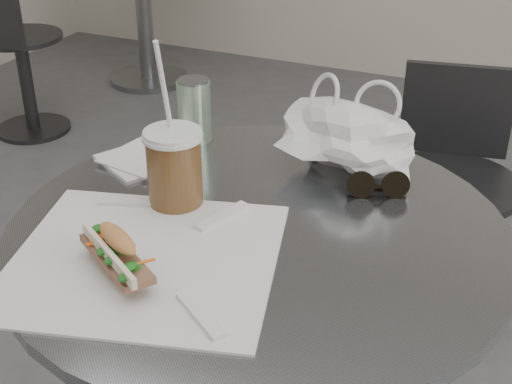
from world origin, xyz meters
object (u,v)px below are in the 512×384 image
at_px(banh_mi, 117,254).
at_px(sunglasses, 378,186).
at_px(iced_coffee, 174,167).
at_px(chair_far, 444,217).
at_px(bg_chair, 19,67).
at_px(cafe_table, 258,364).
at_px(drink_can, 194,110).

height_order(banh_mi, sunglasses, banh_mi).
bearing_deg(sunglasses, iced_coffee, -175.68).
distance_m(banh_mi, sunglasses, 0.44).
distance_m(chair_far, bg_chair, 1.97).
bearing_deg(bg_chair, cafe_table, -45.97).
bearing_deg(cafe_table, chair_far, 79.64).
distance_m(bg_chair, iced_coffee, 2.17).
distance_m(banh_mi, iced_coffee, 0.20).
relative_size(chair_far, sunglasses, 7.08).
relative_size(chair_far, drink_can, 5.86).
relative_size(bg_chair, drink_can, 5.74).
height_order(iced_coffee, sunglasses, iced_coffee).
distance_m(cafe_table, sunglasses, 0.36).
height_order(bg_chair, iced_coffee, iced_coffee).
xyz_separation_m(bg_chair, banh_mi, (1.61, -1.60, 0.47)).
distance_m(cafe_table, bg_chair, 2.24).
distance_m(iced_coffee, sunglasses, 0.33).
bearing_deg(chair_far, iced_coffee, 60.67).
height_order(chair_far, sunglasses, sunglasses).
bearing_deg(iced_coffee, banh_mi, -82.71).
relative_size(banh_mi, sunglasses, 1.95).
xyz_separation_m(cafe_table, chair_far, (0.16, 0.88, -0.15)).
xyz_separation_m(bg_chair, sunglasses, (1.87, -1.24, 0.45)).
bearing_deg(bg_chair, sunglasses, -40.48).
bearing_deg(sunglasses, chair_far, 64.03).
relative_size(cafe_table, sunglasses, 7.72).
xyz_separation_m(chair_far, bg_chair, (-1.89, 0.53, -0.01)).
distance_m(bg_chair, drink_can, 1.96).
relative_size(cafe_table, iced_coffee, 2.81).
height_order(iced_coffee, drink_can, iced_coffee).
bearing_deg(chair_far, sunglasses, 78.33).
relative_size(cafe_table, drink_can, 6.39).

